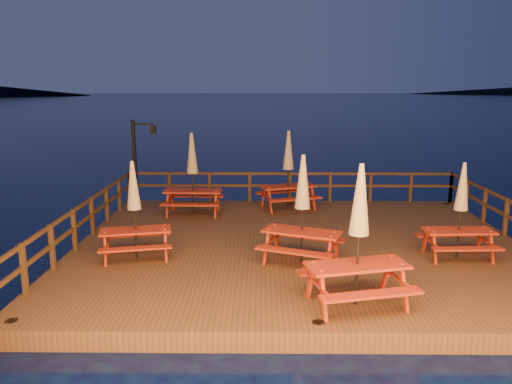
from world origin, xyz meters
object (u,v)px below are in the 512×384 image
lamp_post (139,154)px  picnic_table_1 (359,233)px  picnic_table_0 (288,169)px  picnic_table_2 (461,209)px

lamp_post → picnic_table_1: 10.45m
lamp_post → picnic_table_1: size_ratio=1.07×
picnic_table_0 → lamp_post: bearing=153.5°
lamp_post → picnic_table_2: bearing=-31.6°
lamp_post → picnic_table_2: size_ratio=1.25×
picnic_table_0 → picnic_table_2: (3.94, -4.97, -0.16)m
picnic_table_1 → picnic_table_2: picnic_table_1 is taller
lamp_post → picnic_table_0: 5.33m
picnic_table_2 → lamp_post: bearing=146.2°
picnic_table_1 → lamp_post: bearing=112.9°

